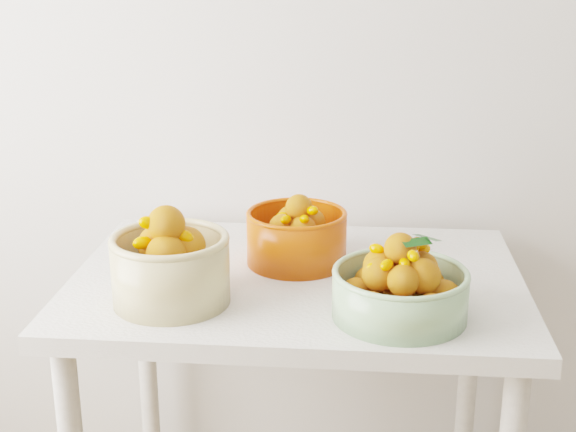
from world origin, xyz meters
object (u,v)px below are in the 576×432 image
at_px(bowl_cream, 171,265).
at_px(bowl_orange, 297,236).
at_px(table, 297,314).
at_px(bowl_green, 400,288).

distance_m(bowl_cream, bowl_orange, 0.34).
distance_m(table, bowl_orange, 0.18).
bearing_deg(table, bowl_orange, 95.41).
relative_size(bowl_cream, bowl_green, 0.83).
bearing_deg(bowl_orange, bowl_green, -50.34).
bearing_deg(table, bowl_cream, -145.97).
bearing_deg(bowl_cream, table, 34.03).
bearing_deg(bowl_green, bowl_orange, 129.66).
height_order(bowl_cream, bowl_green, bowl_cream).
xyz_separation_m(bowl_green, bowl_orange, (-0.23, 0.27, 0.01)).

